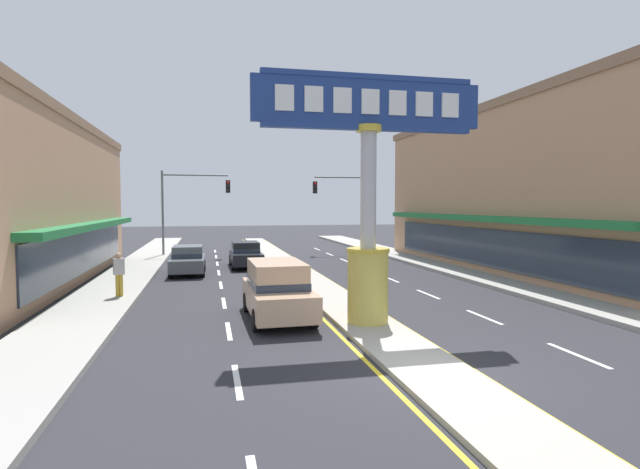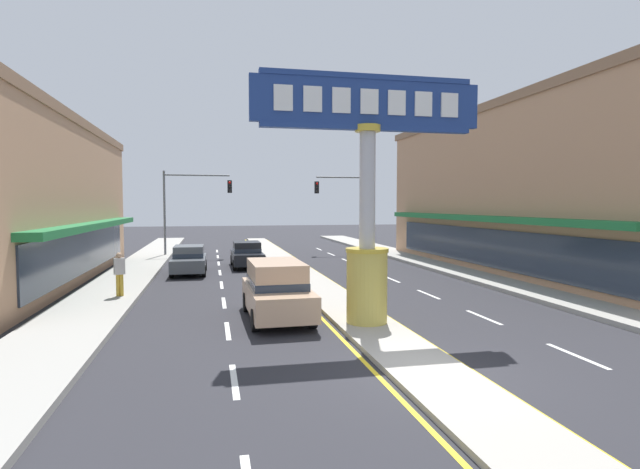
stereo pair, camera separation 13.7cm
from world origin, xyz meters
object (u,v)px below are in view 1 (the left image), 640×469
at_px(sedan_near_left_lane, 246,254).
at_px(pedestrian_near_kerb, 119,272).
at_px(storefront_right, 558,190).
at_px(sedan_near_right_lane, 188,260).
at_px(district_sign, 368,200).
at_px(traffic_light_left_side, 188,198).
at_px(traffic_light_right_side, 350,199).
at_px(suv_far_right_lane, 277,289).

distance_m(sedan_near_left_lane, pedestrian_near_kerb, 11.20).
bearing_deg(storefront_right, sedan_near_right_lane, 170.04).
relative_size(district_sign, sedan_near_left_lane, 1.75).
relative_size(traffic_light_left_side, pedestrian_near_kerb, 3.60).
xyz_separation_m(storefront_right, traffic_light_right_side, (-8.22, 13.50, -0.35)).
bearing_deg(pedestrian_near_kerb, sedan_near_right_lane, 72.32).
distance_m(storefront_right, suv_far_right_lane, 19.22).
distance_m(traffic_light_right_side, sedan_near_left_lane, 12.11).
bearing_deg(sedan_near_right_lane, sedan_near_left_lane, 35.05).
height_order(traffic_light_left_side, traffic_light_right_side, same).
relative_size(storefront_right, traffic_light_right_side, 4.25).
bearing_deg(traffic_light_left_side, traffic_light_right_side, 2.54).
height_order(traffic_light_right_side, sedan_near_left_lane, traffic_light_right_side).
distance_m(district_sign, suv_far_right_lane, 4.26).
relative_size(suv_far_right_lane, sedan_near_left_lane, 1.08).
distance_m(traffic_light_left_side, traffic_light_right_side, 12.35).
relative_size(storefront_right, sedan_near_right_lane, 6.10).
distance_m(storefront_right, pedestrian_near_kerb, 23.19).
xyz_separation_m(suv_far_right_lane, pedestrian_near_kerb, (-5.64, 4.48, 0.17)).
bearing_deg(sedan_near_right_lane, pedestrian_near_kerb, -107.68).
relative_size(traffic_light_right_side, suv_far_right_lane, 1.34).
distance_m(suv_far_right_lane, pedestrian_near_kerb, 7.20).
bearing_deg(traffic_light_right_side, pedestrian_near_kerb, -129.77).
xyz_separation_m(district_sign, sedan_near_right_lane, (-5.88, 13.50, -3.14)).
bearing_deg(district_sign, traffic_light_left_side, 105.08).
distance_m(traffic_light_right_side, suv_far_right_lane, 23.69).
height_order(storefront_right, suv_far_right_lane, storefront_right).
bearing_deg(sedan_near_right_lane, traffic_light_left_side, 91.74).
xyz_separation_m(traffic_light_left_side, sedan_near_left_lane, (3.58, -7.08, -3.46)).
height_order(traffic_light_right_side, pedestrian_near_kerb, traffic_light_right_side).
height_order(traffic_light_left_side, sedan_near_left_lane, traffic_light_left_side).
height_order(district_sign, storefront_right, storefront_right).
bearing_deg(sedan_near_left_lane, suv_far_right_lane, -90.00).
bearing_deg(traffic_light_left_side, sedan_near_left_lane, -63.14).
height_order(district_sign, pedestrian_near_kerb, district_sign).
bearing_deg(pedestrian_near_kerb, district_sign, -36.76).
bearing_deg(district_sign, suv_far_right_lane, 147.14).
xyz_separation_m(district_sign, pedestrian_near_kerb, (-8.23, 6.15, -2.77)).
relative_size(traffic_light_left_side, sedan_near_left_lane, 1.44).
relative_size(traffic_light_right_side, pedestrian_near_kerb, 3.60).
height_order(storefront_right, sedan_near_left_lane, storefront_right).
xyz_separation_m(sedan_near_left_lane, pedestrian_near_kerb, (-5.64, -9.67, 0.37)).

